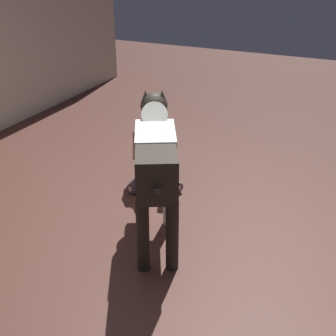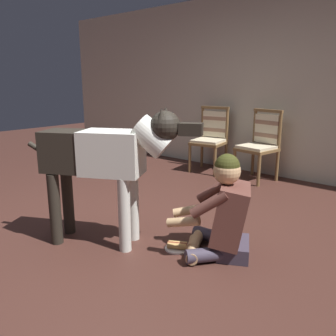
# 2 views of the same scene
# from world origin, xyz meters

# --- Properties ---
(ground_plane) EXTENTS (15.15, 15.15, 0.00)m
(ground_plane) POSITION_xyz_m (0.00, 0.00, 0.00)
(ground_plane) COLOR #45261F
(person_sitting_on_floor) EXTENTS (0.72, 0.63, 0.82)m
(person_sitting_on_floor) POSITION_xyz_m (0.87, 0.33, 0.34)
(person_sitting_on_floor) COLOR #423A4A
(person_sitting_on_floor) RESTS_ON ground
(large_dog) EXTENTS (1.35, 0.79, 1.16)m
(large_dog) POSITION_xyz_m (0.01, -0.12, 0.75)
(large_dog) COLOR silver
(large_dog) RESTS_ON ground
(hot_dog_on_plate) EXTENTS (0.21, 0.21, 0.06)m
(hot_dog_on_plate) POSITION_xyz_m (0.54, 0.16, 0.03)
(hot_dog_on_plate) COLOR white
(hot_dog_on_plate) RESTS_ON ground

